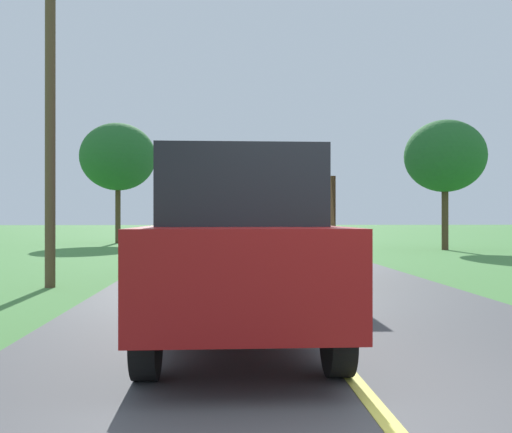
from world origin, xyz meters
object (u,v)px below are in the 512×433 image
object	(u,v)px
banana_truck_near	(255,213)
utility_pole_roadside	(50,79)
roadside_tree_mid_right	(445,156)
following_car	(239,247)
roadside_tree_near_left	(118,157)
banana_truck_far	(234,215)

from	to	relation	value
banana_truck_near	utility_pole_roadside	distance (m)	5.27
banana_truck_near	roadside_tree_mid_right	size ratio (longest dim) A/B	1.06
roadside_tree_mid_right	following_car	xyz separation A→B (m)	(-9.22, -17.48, -2.90)
utility_pole_roadside	following_car	bearing A→B (deg)	-56.93
banana_truck_near	following_car	distance (m)	7.46
banana_truck_near	utility_pole_roadside	bearing A→B (deg)	-154.52
utility_pole_roadside	roadside_tree_mid_right	xyz separation A→B (m)	(12.78, 12.02, -0.13)
banana_truck_near	following_car	size ratio (longest dim) A/B	1.42
roadside_tree_near_left	following_car	size ratio (longest dim) A/B	1.57
banana_truck_far	roadside_tree_mid_right	size ratio (longest dim) A/B	1.06
banana_truck_far	banana_truck_near	bearing A→B (deg)	-88.28
banana_truck_near	roadside_tree_near_left	size ratio (longest dim) A/B	0.90
utility_pole_roadside	roadside_tree_mid_right	distance (m)	17.54
banana_truck_near	utility_pole_roadside	xyz separation A→B (m)	(-4.13, -1.97, 2.62)
roadside_tree_mid_right	following_car	world-z (taller)	roadside_tree_mid_right
roadside_tree_mid_right	banana_truck_far	bearing A→B (deg)	178.16
banana_truck_far	utility_pole_roadside	world-z (taller)	utility_pole_roadside
roadside_tree_near_left	banana_truck_far	bearing A→B (deg)	-48.42
utility_pole_roadside	banana_truck_far	bearing A→B (deg)	72.76
roadside_tree_mid_right	utility_pole_roadside	bearing A→B (deg)	-136.76
roadside_tree_near_left	banana_truck_near	bearing A→B (deg)	-69.62
banana_truck_near	utility_pole_roadside	size ratio (longest dim) A/B	0.76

